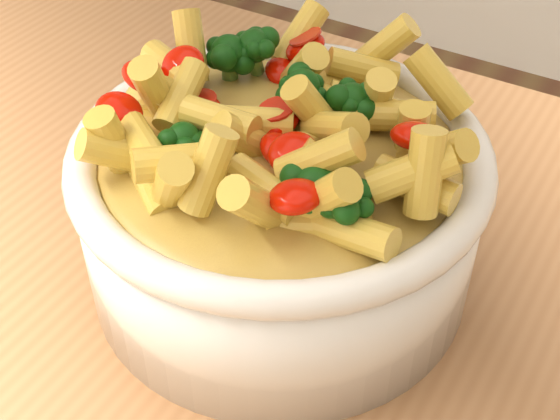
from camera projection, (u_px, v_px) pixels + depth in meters
The scene contains 2 objects.
serving_bowl at pixel (280, 208), 0.53m from camera, with size 0.27×0.27×0.12m.
pasta_salad at pixel (280, 119), 0.48m from camera, with size 0.22×0.22×0.05m.
Camera 1 is at (0.19, -0.28, 1.30)m, focal length 50.00 mm.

